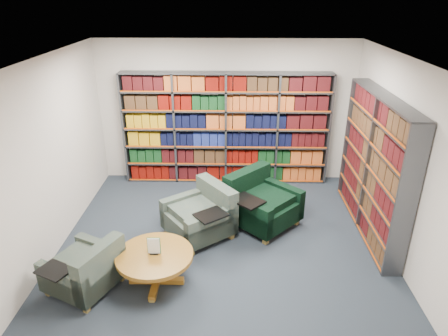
{
  "coord_description": "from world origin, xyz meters",
  "views": [
    {
      "loc": [
        0.12,
        -5.12,
        3.63
      ],
      "look_at": [
        0.0,
        0.6,
        1.05
      ],
      "focal_mm": 32.0,
      "sensor_mm": 36.0,
      "label": 1
    }
  ],
  "objects_px": {
    "chair_teal_left": "(203,216)",
    "chair_teal_front": "(88,271)",
    "coffee_table": "(155,260)",
    "chair_green_right": "(259,203)"
  },
  "relations": [
    {
      "from": "coffee_table",
      "to": "chair_green_right",
      "type": "bearing_deg",
      "value": 47.35
    },
    {
      "from": "chair_teal_left",
      "to": "chair_green_right",
      "type": "relative_size",
      "value": 0.93
    },
    {
      "from": "chair_green_right",
      "to": "coffee_table",
      "type": "height_order",
      "value": "chair_green_right"
    },
    {
      "from": "chair_teal_front",
      "to": "coffee_table",
      "type": "bearing_deg",
      "value": 8.97
    },
    {
      "from": "coffee_table",
      "to": "chair_teal_front",
      "type": "bearing_deg",
      "value": -171.03
    },
    {
      "from": "chair_teal_front",
      "to": "chair_teal_left",
      "type": "bearing_deg",
      "value": 43.76
    },
    {
      "from": "chair_green_right",
      "to": "chair_teal_front",
      "type": "xyz_separation_m",
      "value": [
        -2.31,
        -1.72,
        -0.06
      ]
    },
    {
      "from": "chair_teal_left",
      "to": "coffee_table",
      "type": "bearing_deg",
      "value": -114.44
    },
    {
      "from": "chair_teal_left",
      "to": "chair_teal_front",
      "type": "relative_size",
      "value": 1.19
    },
    {
      "from": "chair_teal_left",
      "to": "chair_green_right",
      "type": "bearing_deg",
      "value": 22.14
    }
  ]
}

